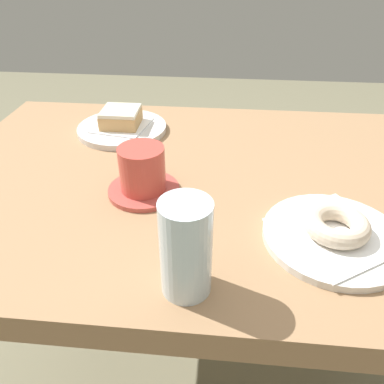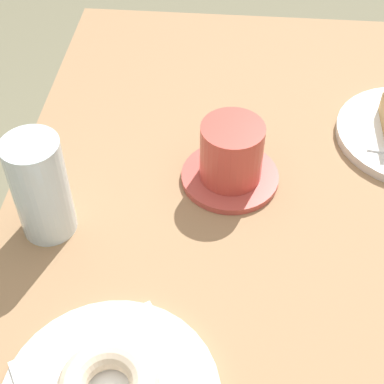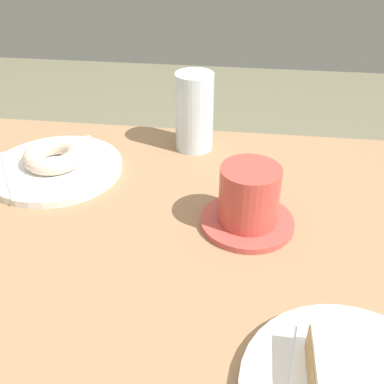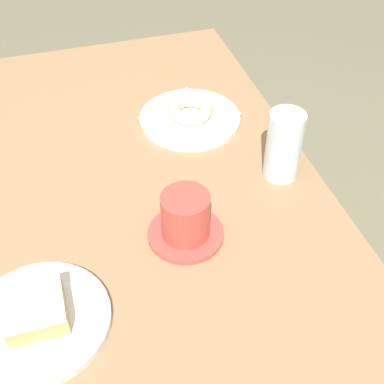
# 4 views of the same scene
# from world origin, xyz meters

# --- Properties ---
(table) EXTENTS (1.16, 0.73, 0.74)m
(table) POSITION_xyz_m (0.00, 0.00, 0.66)
(table) COLOR #98724F
(table) RESTS_ON ground_plane
(plate_sugar_ring) EXTENTS (0.22, 0.22, 0.01)m
(plate_sugar_ring) POSITION_xyz_m (0.18, -0.17, 0.74)
(plate_sugar_ring) COLOR silver
(plate_sugar_ring) RESTS_ON table
(napkin_sugar_ring) EXTENTS (0.22, 0.22, 0.00)m
(napkin_sugar_ring) POSITION_xyz_m (0.18, -0.17, 0.75)
(napkin_sugar_ring) COLOR white
(napkin_sugar_ring) RESTS_ON plate_sugar_ring
(donut_sugar_ring) EXTENTS (0.10, 0.10, 0.03)m
(donut_sugar_ring) POSITION_xyz_m (0.18, -0.17, 0.77)
(donut_sugar_ring) COLOR beige
(donut_sugar_ring) RESTS_ON napkin_sugar_ring
(donut_glazed_square) EXTENTS (0.09, 0.09, 0.04)m
(donut_glazed_square) POSITION_xyz_m (-0.25, 0.19, 0.77)
(donut_glazed_square) COLOR tan
(donut_glazed_square) RESTS_ON napkin_glazed_square
(water_glass) EXTENTS (0.07, 0.07, 0.14)m
(water_glass) POSITION_xyz_m (-0.04, -0.29, 0.81)
(water_glass) COLOR silver
(water_glass) RESTS_ON table
(coffee_cup) EXTENTS (0.13, 0.13, 0.09)m
(coffee_cup) POSITION_xyz_m (-0.15, -0.07, 0.78)
(coffee_cup) COLOR #BE4A42
(coffee_cup) RESTS_ON table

